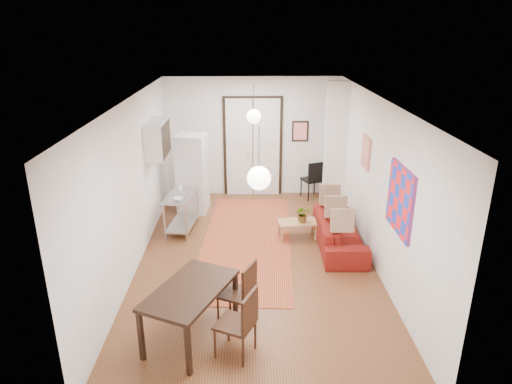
{
  "coord_description": "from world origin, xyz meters",
  "views": [
    {
      "loc": [
        -0.15,
        -7.37,
        4.06
      ],
      "look_at": [
        0.01,
        0.2,
        1.25
      ],
      "focal_mm": 32.0,
      "sensor_mm": 36.0,
      "label": 1
    }
  ],
  "objects_px": {
    "kitchen_counter": "(182,208)",
    "coffee_table": "(298,224)",
    "fridge": "(192,174)",
    "dining_chair_far": "(235,313)",
    "sofa": "(339,232)",
    "black_side_chair": "(311,175)",
    "dining_chair_near": "(236,284)",
    "dining_table": "(190,294)"
  },
  "relations": [
    {
      "from": "dining_chair_near",
      "to": "black_side_chair",
      "type": "relative_size",
      "value": 1.0
    },
    {
      "from": "coffee_table",
      "to": "kitchen_counter",
      "type": "distance_m",
      "value": 2.39
    },
    {
      "from": "kitchen_counter",
      "to": "fridge",
      "type": "relative_size",
      "value": 0.62
    },
    {
      "from": "fridge",
      "to": "dining_chair_far",
      "type": "xyz_separation_m",
      "value": [
        1.06,
        -4.78,
        -0.34
      ]
    },
    {
      "from": "sofa",
      "to": "dining_chair_near",
      "type": "bearing_deg",
      "value": 140.64
    },
    {
      "from": "coffee_table",
      "to": "dining_chair_near",
      "type": "relative_size",
      "value": 0.84
    },
    {
      "from": "sofa",
      "to": "coffee_table",
      "type": "xyz_separation_m",
      "value": [
        -0.76,
        0.41,
        -0.0
      ]
    },
    {
      "from": "kitchen_counter",
      "to": "dining_chair_far",
      "type": "height_order",
      "value": "dining_chair_far"
    },
    {
      "from": "sofa",
      "to": "dining_chair_far",
      "type": "relative_size",
      "value": 2.13
    },
    {
      "from": "kitchen_counter",
      "to": "coffee_table",
      "type": "bearing_deg",
      "value": -0.94
    },
    {
      "from": "coffee_table",
      "to": "fridge",
      "type": "relative_size",
      "value": 0.45
    },
    {
      "from": "coffee_table",
      "to": "black_side_chair",
      "type": "height_order",
      "value": "black_side_chair"
    },
    {
      "from": "black_side_chair",
      "to": "dining_chair_near",
      "type": "bearing_deg",
      "value": 48.82
    },
    {
      "from": "fridge",
      "to": "dining_table",
      "type": "bearing_deg",
      "value": -76.21
    },
    {
      "from": "coffee_table",
      "to": "fridge",
      "type": "bearing_deg",
      "value": 147.15
    },
    {
      "from": "sofa",
      "to": "kitchen_counter",
      "type": "height_order",
      "value": "kitchen_counter"
    },
    {
      "from": "kitchen_counter",
      "to": "dining_table",
      "type": "relative_size",
      "value": 0.69
    },
    {
      "from": "kitchen_counter",
      "to": "black_side_chair",
      "type": "xyz_separation_m",
      "value": [
        2.93,
        1.93,
        0.06
      ]
    },
    {
      "from": "sofa",
      "to": "dining_chair_far",
      "type": "bearing_deg",
      "value": 148.17
    },
    {
      "from": "kitchen_counter",
      "to": "dining_chair_near",
      "type": "bearing_deg",
      "value": -60.53
    },
    {
      "from": "kitchen_counter",
      "to": "fridge",
      "type": "height_order",
      "value": "fridge"
    },
    {
      "from": "fridge",
      "to": "dining_table",
      "type": "relative_size",
      "value": 1.12
    },
    {
      "from": "kitchen_counter",
      "to": "sofa",
      "type": "bearing_deg",
      "value": -6.15
    },
    {
      "from": "dining_chair_near",
      "to": "black_side_chair",
      "type": "height_order",
      "value": "black_side_chair"
    },
    {
      "from": "coffee_table",
      "to": "black_side_chair",
      "type": "bearing_deg",
      "value": 75.85
    },
    {
      "from": "coffee_table",
      "to": "dining_chair_near",
      "type": "bearing_deg",
      "value": -113.93
    },
    {
      "from": "coffee_table",
      "to": "kitchen_counter",
      "type": "bearing_deg",
      "value": 171.06
    },
    {
      "from": "coffee_table",
      "to": "kitchen_counter",
      "type": "relative_size",
      "value": 0.73
    },
    {
      "from": "dining_chair_near",
      "to": "coffee_table",
      "type": "bearing_deg",
      "value": -179.0
    },
    {
      "from": "sofa",
      "to": "black_side_chair",
      "type": "distance_m",
      "value": 2.74
    },
    {
      "from": "kitchen_counter",
      "to": "dining_chair_far",
      "type": "bearing_deg",
      "value": -64.31
    },
    {
      "from": "sofa",
      "to": "dining_chair_near",
      "type": "xyz_separation_m",
      "value": [
        -1.93,
        -2.22,
        0.25
      ]
    },
    {
      "from": "sofa",
      "to": "dining_table",
      "type": "height_order",
      "value": "dining_table"
    },
    {
      "from": "kitchen_counter",
      "to": "dining_chair_far",
      "type": "distance_m",
      "value": 3.89
    },
    {
      "from": "fridge",
      "to": "dining_chair_near",
      "type": "xyz_separation_m",
      "value": [
        1.06,
        -4.08,
        -0.34
      ]
    },
    {
      "from": "kitchen_counter",
      "to": "black_side_chair",
      "type": "relative_size",
      "value": 1.15
    },
    {
      "from": "sofa",
      "to": "dining_table",
      "type": "distance_m",
      "value": 3.7
    },
    {
      "from": "dining_table",
      "to": "dining_chair_far",
      "type": "height_order",
      "value": "dining_chair_far"
    },
    {
      "from": "sofa",
      "to": "black_side_chair",
      "type": "height_order",
      "value": "black_side_chair"
    },
    {
      "from": "fridge",
      "to": "dining_chair_near",
      "type": "bearing_deg",
      "value": -67.44
    },
    {
      "from": "sofa",
      "to": "black_side_chair",
      "type": "bearing_deg",
      "value": 5.34
    },
    {
      "from": "kitchen_counter",
      "to": "dining_chair_near",
      "type": "distance_m",
      "value": 3.23
    }
  ]
}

